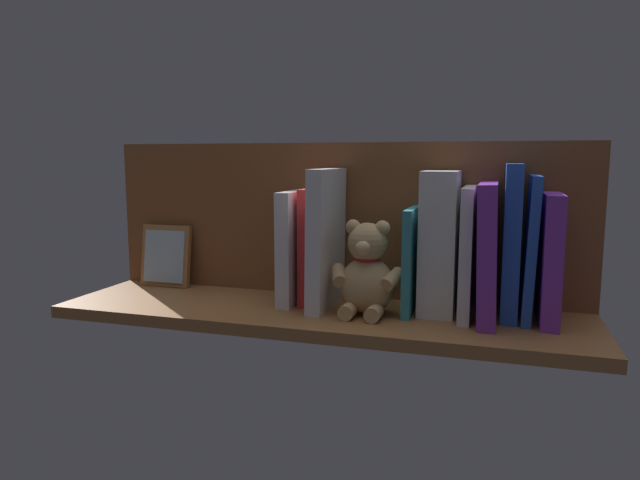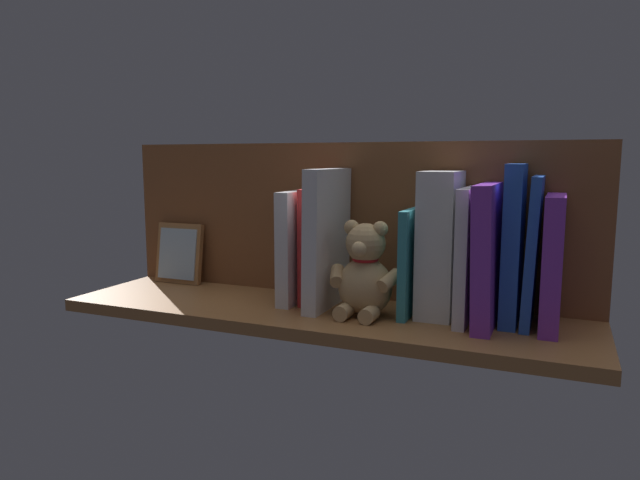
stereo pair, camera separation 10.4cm
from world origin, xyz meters
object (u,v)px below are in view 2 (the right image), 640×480
Objects in this scene: dictionary_thick_white at (440,244)px; teddy_bear at (365,274)px; book_0 at (553,263)px; picture_frame_leaning at (179,253)px.

dictionary_thick_white reaches higher than teddy_bear.
book_0 is at bearing -170.83° from teddy_bear.
dictionary_thick_white reaches higher than book_0.
picture_frame_leaning is (76.66, -5.22, -4.28)cm from book_0.
picture_frame_leaning is at bearing -3.90° from book_0.
book_0 is at bearing 176.10° from picture_frame_leaning.
teddy_bear is at bearing 7.99° from book_0.
book_0 is 76.96cm from picture_frame_leaning.
dictionary_thick_white is at bearing 175.96° from picture_frame_leaning.
picture_frame_leaning is (46.46, -9.46, -0.82)cm from teddy_bear.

